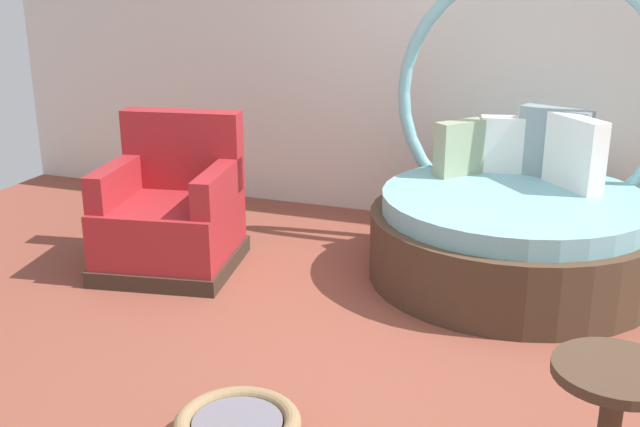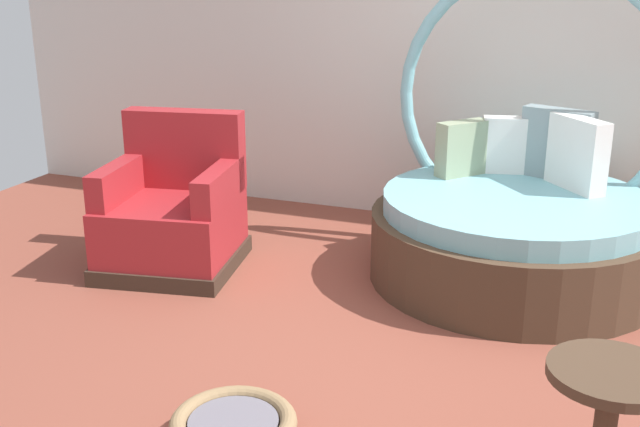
# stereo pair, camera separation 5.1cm
# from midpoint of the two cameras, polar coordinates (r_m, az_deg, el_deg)

# --- Properties ---
(ground_plane) EXTENTS (8.00, 8.00, 0.02)m
(ground_plane) POSITION_cam_midpoint_polar(r_m,az_deg,el_deg) (3.82, 8.25, -10.93)
(ground_plane) COLOR brown
(back_wall) EXTENTS (8.00, 0.12, 2.70)m
(back_wall) POSITION_cam_midpoint_polar(r_m,az_deg,el_deg) (5.55, 14.15, 12.65)
(back_wall) COLOR silver
(back_wall) RESTS_ON ground_plane
(round_daybed) EXTENTS (1.71, 1.71, 1.87)m
(round_daybed) POSITION_cam_midpoint_polar(r_m,az_deg,el_deg) (4.79, 14.67, -0.18)
(round_daybed) COLOR #473323
(round_daybed) RESTS_ON ground_plane
(red_armchair) EXTENTS (0.92, 0.92, 0.94)m
(red_armchair) POSITION_cam_midpoint_polar(r_m,az_deg,el_deg) (4.88, -10.47, -0.09)
(red_armchair) COLOR #38281E
(red_armchair) RESTS_ON ground_plane
(side_table) EXTENTS (0.44, 0.44, 0.52)m
(side_table) POSITION_cam_midpoint_polar(r_m,az_deg,el_deg) (2.91, 21.11, -12.26)
(side_table) COLOR #473323
(side_table) RESTS_ON ground_plane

